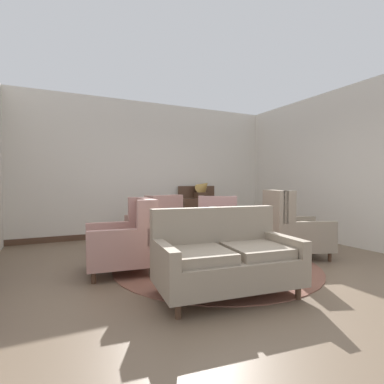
# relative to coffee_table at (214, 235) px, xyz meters

# --- Properties ---
(ground) EXTENTS (9.17, 9.17, 0.00)m
(ground) POSITION_rel_coffee_table_xyz_m (-0.12, -0.55, -0.40)
(ground) COLOR brown
(wall_back) EXTENTS (6.18, 0.08, 3.07)m
(wall_back) POSITION_rel_coffee_table_xyz_m (-0.12, 2.73, 1.13)
(wall_back) COLOR silver
(wall_back) RESTS_ON ground
(wall_right) EXTENTS (0.08, 4.59, 3.07)m
(wall_right) POSITION_rel_coffee_table_xyz_m (2.89, 0.44, 1.13)
(wall_right) COLOR silver
(wall_right) RESTS_ON ground
(baseboard_back) EXTENTS (6.02, 0.03, 0.12)m
(baseboard_back) POSITION_rel_coffee_table_xyz_m (-0.12, 2.67, -0.34)
(baseboard_back) COLOR #4C3323
(baseboard_back) RESTS_ON ground
(area_rug) EXTENTS (2.95, 2.95, 0.01)m
(area_rug) POSITION_rel_coffee_table_xyz_m (-0.12, -0.25, -0.40)
(area_rug) COLOR brown
(area_rug) RESTS_ON ground
(coffee_table) EXTENTS (0.84, 0.84, 0.50)m
(coffee_table) POSITION_rel_coffee_table_xyz_m (0.00, 0.00, 0.00)
(coffee_table) COLOR #4C3323
(coffee_table) RESTS_ON ground
(porcelain_vase) EXTENTS (0.16, 0.16, 0.35)m
(porcelain_vase) POSITION_rel_coffee_table_xyz_m (-0.02, 0.02, 0.24)
(porcelain_vase) COLOR beige
(porcelain_vase) RESTS_ON coffee_table
(settee) EXTENTS (1.59, 0.97, 0.93)m
(settee) POSITION_rel_coffee_table_xyz_m (-0.60, -1.26, -0.01)
(settee) COLOR gray
(settee) RESTS_ON ground
(armchair_near_window) EXTENTS (0.94, 0.93, 1.00)m
(armchair_near_window) POSITION_rel_coffee_table_xyz_m (-1.37, 0.03, 0.02)
(armchair_near_window) COLOR tan
(armchair_near_window) RESTS_ON ground
(armchair_beside_settee) EXTENTS (1.05, 1.07, 0.95)m
(armchair_beside_settee) POSITION_rel_coffee_table_xyz_m (0.78, 1.22, 0.02)
(armchair_beside_settee) COLOR tan
(armchair_beside_settee) RESTS_ON ground
(armchair_foreground_right) EXTENTS (1.13, 1.04, 1.09)m
(armchair_foreground_right) POSITION_rel_coffee_table_xyz_m (1.25, -0.34, 0.04)
(armchair_foreground_right) COLOR gray
(armchair_foreground_right) RESTS_ON ground
(armchair_far_left) EXTENTS (1.01, 1.07, 0.98)m
(armchair_far_left) POSITION_rel_coffee_table_xyz_m (-0.45, 1.41, 0.01)
(armchair_far_left) COLOR tan
(armchair_far_left) RESTS_ON ground
(side_table) EXTENTS (0.55, 0.55, 0.75)m
(side_table) POSITION_rel_coffee_table_xyz_m (1.46, 0.56, 0.05)
(side_table) COLOR #4C3323
(side_table) RESTS_ON ground
(sideboard) EXTENTS (0.98, 0.38, 1.13)m
(sideboard) POSITION_rel_coffee_table_xyz_m (1.00, 2.44, 0.09)
(sideboard) COLOR #4C3323
(sideboard) RESTS_ON ground
(gramophone) EXTENTS (0.45, 0.51, 0.50)m
(gramophone) POSITION_rel_coffee_table_xyz_m (1.05, 2.35, 0.68)
(gramophone) COLOR #4C3323
(gramophone) RESTS_ON sideboard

